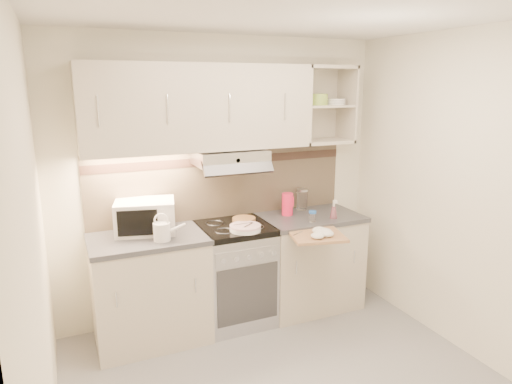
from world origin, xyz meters
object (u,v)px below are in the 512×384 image
Objects in this scene: plate_stack at (245,228)px; spray_bottle at (334,211)px; watering_can at (163,231)px; glass_jar at (302,199)px; pink_pitcher at (287,204)px; electric_range at (235,273)px; microwave at (145,216)px; cutting_board at (317,236)px.

spray_bottle is (0.87, 0.01, 0.05)m from plate_stack.
glass_jar is (1.43, 0.34, 0.02)m from watering_can.
glass_jar is at bearing 48.51° from pink_pitcher.
electric_range is 3.55× the size of watering_can.
microwave reaches higher than spray_bottle.
cutting_board is at bearing -11.25° from microwave.
plate_stack is 1.26× the size of pink_pitcher.
pink_pitcher reaches higher than cutting_board.
microwave is 2.62× the size of glass_jar.
microwave reaches higher than cutting_board.
pink_pitcher is at bearing 161.83° from spray_bottle.
watering_can is 0.60× the size of cutting_board.
cutting_board is (-0.01, -0.55, -0.13)m from pink_pitcher.
cutting_board is at bearing 4.26° from watering_can.
glass_jar is at bearing 84.40° from cutting_board.
watering_can is at bearing 176.97° from plate_stack.
spray_bottle is (0.12, -0.37, -0.03)m from glass_jar.
pink_pitcher reaches higher than electric_range.
spray_bottle is 0.42× the size of cutting_board.
watering_can reaches higher than glass_jar.
glass_jar is 1.14× the size of spray_bottle.
cutting_board is (-0.35, -0.29, -0.10)m from spray_bottle.
pink_pitcher is (1.30, -0.02, -0.03)m from microwave.
electric_range is 4.36× the size of pink_pitcher.
watering_can is 1.42× the size of spray_bottle.
watering_can is 1.24× the size of glass_jar.
electric_range is at bearing 153.75° from cutting_board.
microwave is (-0.74, 0.12, 0.58)m from electric_range.
watering_can is (-0.65, -0.14, 0.53)m from electric_range.
pink_pitcher is at bearing 27.18° from plate_stack.
pink_pitcher is (1.21, 0.24, 0.02)m from watering_can.
microwave is at bearing 171.03° from electric_range.
glass_jar is at bearing 26.85° from plate_stack.
microwave is 2.12× the size of watering_can.
spray_bottle is at bearing 0.83° from plate_stack.
watering_can reaches higher than spray_bottle.
watering_can is at bearing -160.83° from spray_bottle.
plate_stack is (0.68, -0.04, -0.05)m from watering_can.
microwave reaches higher than watering_can.
plate_stack is 0.61× the size of cutting_board.
plate_stack is 0.61m from pink_pitcher.
electric_range is 1.68× the size of microwave.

